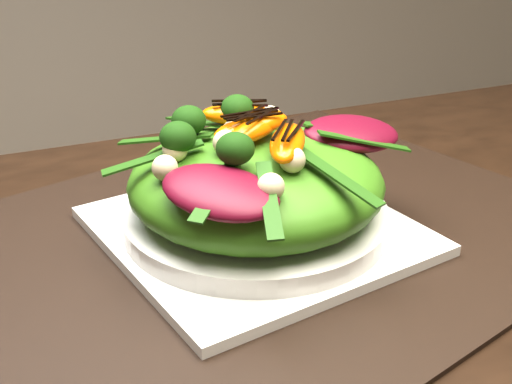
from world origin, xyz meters
name	(u,v)px	position (x,y,z in m)	size (l,w,h in m)	color
placemat	(256,237)	(-0.30, 0.17, 0.75)	(0.54, 0.41, 0.00)	black
plate_base	(256,230)	(-0.30, 0.17, 0.76)	(0.23, 0.23, 0.01)	silver
salad_bowl	(256,217)	(-0.30, 0.17, 0.77)	(0.22, 0.22, 0.02)	silver
lettuce_mound	(256,182)	(-0.30, 0.17, 0.80)	(0.21, 0.21, 0.07)	#3D7315
radicchio_leaf	(352,133)	(-0.22, 0.17, 0.83)	(0.09, 0.06, 0.02)	#490716
orange_segment	(240,130)	(-0.32, 0.17, 0.85)	(0.06, 0.03, 0.02)	#D65003
broccoli_floret	(169,124)	(-0.36, 0.20, 0.85)	(0.04, 0.04, 0.04)	#12360A
macadamia_nut	(302,148)	(-0.28, 0.13, 0.85)	(0.02, 0.02, 0.02)	beige
balsamic_drizzle	(240,120)	(-0.32, 0.17, 0.86)	(0.04, 0.00, 0.00)	black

